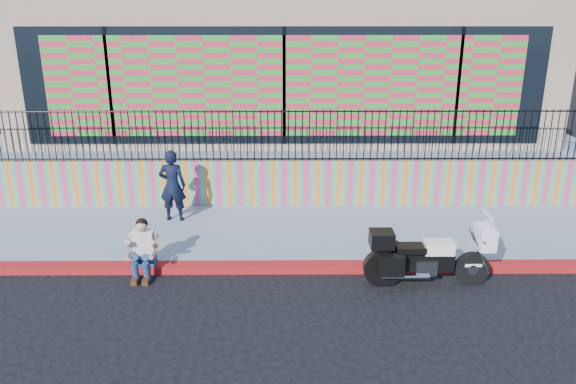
{
  "coord_description": "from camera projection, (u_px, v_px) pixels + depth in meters",
  "views": [
    {
      "loc": [
        -0.0,
        -9.48,
        4.77
      ],
      "look_at": [
        0.07,
        1.2,
        1.16
      ],
      "focal_mm": 35.0,
      "sensor_mm": 36.0,
      "label": 1
    }
  ],
  "objects": [
    {
      "name": "storefront_building",
      "position": [
        284.0,
        55.0,
        17.17
      ],
      "size": [
        14.0,
        8.06,
        4.0
      ],
      "color": "tan",
      "rests_on": "elevated_platform"
    },
    {
      "name": "mural_wall",
      "position": [
        284.0,
        183.0,
        13.36
      ],
      "size": [
        16.0,
        0.2,
        1.1
      ],
      "primitive_type": "cube",
      "color": "#EE3E6B",
      "rests_on": "sidewalk"
    },
    {
      "name": "sidewalk",
      "position": [
        285.0,
        233.0,
        12.05
      ],
      "size": [
        16.0,
        3.0,
        0.15
      ],
      "primitive_type": "cube",
      "color": "gray",
      "rests_on": "ground"
    },
    {
      "name": "elevated_platform",
      "position": [
        284.0,
        137.0,
        18.22
      ],
      "size": [
        16.0,
        10.0,
        1.25
      ],
      "primitive_type": "cube",
      "color": "gray",
      "rests_on": "ground"
    },
    {
      "name": "police_motorcycle",
      "position": [
        426.0,
        255.0,
        9.83
      ],
      "size": [
        2.19,
        0.72,
        1.36
      ],
      "color": "black",
      "rests_on": "ground"
    },
    {
      "name": "ground",
      "position": [
        285.0,
        271.0,
        10.51
      ],
      "size": [
        90.0,
        90.0,
        0.0
      ],
      "primitive_type": "plane",
      "color": "black",
      "rests_on": "ground"
    },
    {
      "name": "police_officer",
      "position": [
        172.0,
        185.0,
        12.33
      ],
      "size": [
        0.61,
        0.42,
        1.61
      ],
      "primitive_type": "imported",
      "rotation": [
        0.0,
        0.0,
        3.08
      ],
      "color": "black",
      "rests_on": "sidewalk"
    },
    {
      "name": "metal_fence",
      "position": [
        284.0,
        135.0,
        12.99
      ],
      "size": [
        15.8,
        0.04,
        1.2
      ],
      "primitive_type": null,
      "color": "black",
      "rests_on": "mural_wall"
    },
    {
      "name": "red_curb",
      "position": [
        285.0,
        267.0,
        10.48
      ],
      "size": [
        16.0,
        0.3,
        0.15
      ],
      "primitive_type": "cube",
      "color": "#A7200B",
      "rests_on": "ground"
    },
    {
      "name": "seated_man",
      "position": [
        142.0,
        254.0,
        10.15
      ],
      "size": [
        0.54,
        0.71,
        1.06
      ],
      "color": "navy",
      "rests_on": "ground"
    }
  ]
}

